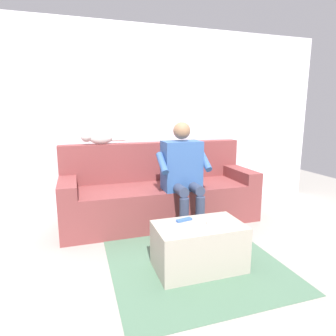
# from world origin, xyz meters

# --- Properties ---
(ground_plane) EXTENTS (8.00, 8.00, 0.00)m
(ground_plane) POSITION_xyz_m (0.00, 0.60, 0.00)
(ground_plane) COLOR gray
(back_wall) EXTENTS (5.07, 0.06, 2.41)m
(back_wall) POSITION_xyz_m (0.00, -0.62, 1.21)
(back_wall) COLOR silver
(back_wall) RESTS_ON ground
(couch) EXTENTS (2.33, 0.79, 0.94)m
(couch) POSITION_xyz_m (0.00, -0.14, 0.32)
(couch) COLOR brown
(couch) RESTS_ON ground
(coffee_table) EXTENTS (0.75, 0.44, 0.40)m
(coffee_table) POSITION_xyz_m (0.00, 1.07, 0.20)
(coffee_table) COLOR #A89E8E
(coffee_table) RESTS_ON ground
(person_solo_seated) EXTENTS (0.57, 0.52, 1.22)m
(person_solo_seated) POSITION_xyz_m (-0.17, 0.23, 0.70)
(person_solo_seated) COLOR #335693
(person_solo_seated) RESTS_ON ground
(cat_on_backrest) EXTENTS (0.53, 0.14, 0.18)m
(cat_on_backrest) POSITION_xyz_m (0.71, -0.40, 1.03)
(cat_on_backrest) COLOR silver
(cat_on_backrest) RESTS_ON couch
(remote_blue) EXTENTS (0.15, 0.07, 0.02)m
(remote_blue) POSITION_xyz_m (0.09, 0.95, 0.41)
(remote_blue) COLOR #3860B7
(remote_blue) RESTS_ON coffee_table
(remote_white) EXTENTS (0.14, 0.07, 0.02)m
(remote_white) POSITION_xyz_m (-0.14, 1.10, 0.41)
(remote_white) COLOR white
(remote_white) RESTS_ON coffee_table
(floor_rug) EXTENTS (1.48, 1.62, 0.01)m
(floor_rug) POSITION_xyz_m (0.00, 0.91, 0.00)
(floor_rug) COLOR #4C7056
(floor_rug) RESTS_ON ground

